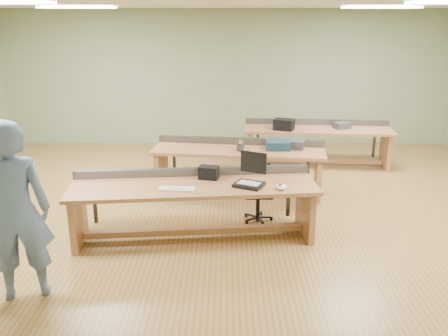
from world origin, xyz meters
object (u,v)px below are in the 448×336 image
at_px(parts_bin_grey, 289,143).
at_px(camera_bag, 209,173).
at_px(person, 15,212).
at_px(laptop_base, 249,185).
at_px(mug, 240,148).
at_px(workbench_front, 194,197).
at_px(workbench_back, 317,138).
at_px(task_chair, 258,200).
at_px(parts_bin_teal, 278,145).
at_px(workbench_mid, 238,160).
at_px(drinks_can, 241,144).

bearing_deg(parts_bin_grey, camera_bag, -128.51).
height_order(person, laptop_base, person).
relative_size(laptop_base, mug, 2.68).
relative_size(workbench_front, person, 1.71).
distance_m(workbench_front, parts_bin_grey, 2.36).
bearing_deg(workbench_back, parts_bin_grey, -113.27).
relative_size(workbench_back, task_chair, 3.55).
relative_size(workbench_back, parts_bin_teal, 7.50).
bearing_deg(task_chair, laptop_base, -105.77).
bearing_deg(camera_bag, workbench_mid, 86.91).
distance_m(workbench_mid, person, 3.92).
bearing_deg(laptop_base, task_chair, 101.87).
height_order(person, drinks_can, person).
height_order(parts_bin_teal, drinks_can, parts_bin_teal).
bearing_deg(drinks_can, laptop_base, -88.62).
bearing_deg(parts_bin_teal, mug, -167.83).
bearing_deg(task_chair, parts_bin_teal, 69.10).
bearing_deg(laptop_base, workbench_mid, 118.64).
distance_m(workbench_back, camera_bag, 3.66).
height_order(workbench_front, person, person).
distance_m(laptop_base, parts_bin_grey, 2.05).
bearing_deg(drinks_can, person, -126.68).
bearing_deg(workbench_front, laptop_base, -11.83).
relative_size(workbench_back, drinks_can, 22.07).
bearing_deg(task_chair, workbench_back, 61.52).
bearing_deg(task_chair, person, -144.20).
relative_size(parts_bin_grey, mug, 3.68).
height_order(workbench_front, task_chair, workbench_front).
height_order(camera_bag, parts_bin_teal, camera_bag).
xyz_separation_m(workbench_back, parts_bin_grey, (-0.74, -1.42, 0.26)).
bearing_deg(person, parts_bin_teal, -152.06).
xyz_separation_m(workbench_front, camera_bag, (0.19, 0.21, 0.27)).
xyz_separation_m(person, task_chair, (2.58, 1.99, -0.65)).
bearing_deg(camera_bag, mug, 84.35).
distance_m(workbench_front, laptop_base, 0.75).
bearing_deg(workbench_back, parts_bin_teal, -117.35).
xyz_separation_m(laptop_base, mug, (-0.07, 1.65, 0.03)).
bearing_deg(task_chair, parts_bin_grey, 62.58).
xyz_separation_m(workbench_front, workbench_mid, (0.63, 1.72, -0.01)).
relative_size(workbench_front, parts_bin_teal, 8.45).
relative_size(workbench_back, laptop_base, 8.10).
bearing_deg(laptop_base, mug, 118.10).
height_order(parts_bin_grey, drinks_can, parts_bin_grey).
xyz_separation_m(workbench_front, workbench_back, (2.22, 3.24, -0.01)).
bearing_deg(camera_bag, drinks_can, 85.86).
xyz_separation_m(task_chair, parts_bin_teal, (0.39, 1.13, 0.52)).
bearing_deg(drinks_can, parts_bin_grey, 3.76).
height_order(mug, drinks_can, drinks_can).
height_order(person, parts_bin_grey, person).
relative_size(person, drinks_can, 14.53).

